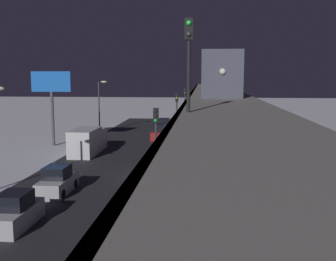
# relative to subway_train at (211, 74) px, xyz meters

# --- Properties ---
(ground_plane) EXTENTS (240.00, 240.00, 0.00)m
(ground_plane) POSITION_rel_subway_train_xyz_m (6.00, 32.59, -8.60)
(ground_plane) COLOR white
(avenue_asphalt) EXTENTS (11.00, 89.14, 0.01)m
(avenue_asphalt) POSITION_rel_subway_train_xyz_m (10.33, 32.59, -8.59)
(avenue_asphalt) COLOR #28282D
(avenue_asphalt) RESTS_ON ground_plane
(elevated_railway) EXTENTS (5.00, 89.14, 6.82)m
(elevated_railway) POSITION_rel_subway_train_xyz_m (0.09, 32.59, -2.72)
(elevated_railway) COLOR gray
(elevated_railway) RESTS_ON ground_plane
(subway_train) EXTENTS (2.94, 74.07, 3.40)m
(subway_train) POSITION_rel_subway_train_xyz_m (0.00, 0.00, 0.00)
(subway_train) COLOR #4C5160
(subway_train) RESTS_ON elevated_railway
(rail_signal) EXTENTS (0.36, 0.41, 4.00)m
(rail_signal) POSITION_rel_subway_train_xyz_m (1.95, 47.33, 0.95)
(rail_signal) COLOR black
(rail_signal) RESTS_ON elevated_railway
(sedan_silver) EXTENTS (1.91, 4.27, 1.97)m
(sedan_silver) POSITION_rel_subway_train_xyz_m (11.73, 37.67, -7.81)
(sedan_silver) COLOR #B2B2B7
(sedan_silver) RESTS_ON ground_plane
(sedan_red) EXTENTS (1.80, 4.37, 1.97)m
(sedan_red) POSITION_rel_subway_train_xyz_m (7.13, 5.81, -7.80)
(sedan_red) COLOR #A51E1E
(sedan_red) RESTS_ON ground_plane
(sedan_red_2) EXTENTS (1.80, 4.27, 1.97)m
(sedan_red_2) POSITION_rel_subway_train_xyz_m (7.13, 12.83, -7.80)
(sedan_red_2) COLOR #A51E1E
(sedan_red_2) RESTS_ON ground_plane
(sedan_silver_2) EXTENTS (1.80, 4.06, 1.97)m
(sedan_silver_2) POSITION_rel_subway_train_xyz_m (11.73, 44.17, -7.80)
(sedan_silver_2) COLOR #B2B2B7
(sedan_silver_2) RESTS_ON ground_plane
(box_truck) EXTENTS (2.40, 7.40, 2.80)m
(box_truck) POSITION_rel_subway_train_xyz_m (13.73, 23.31, -7.25)
(box_truck) COLOR silver
(box_truck) RESTS_ON ground_plane
(traffic_light_near) EXTENTS (0.32, 0.44, 6.40)m
(traffic_light_near) POSITION_rel_subway_train_xyz_m (4.23, 40.25, -4.40)
(traffic_light_near) COLOR #2D2D2D
(traffic_light_near) RESTS_ON ground_plane
(traffic_light_mid) EXTENTS (0.32, 0.44, 6.40)m
(traffic_light_mid) POSITION_rel_subway_train_xyz_m (4.23, 20.61, -4.40)
(traffic_light_mid) COLOR #2D2D2D
(traffic_light_mid) RESTS_ON ground_plane
(traffic_light_far) EXTENTS (0.32, 0.44, 6.40)m
(traffic_light_far) POSITION_rel_subway_train_xyz_m (4.23, 0.97, -4.40)
(traffic_light_far) COLOR #2D2D2D
(traffic_light_far) RESTS_ON ground_plane
(commercial_billboard) EXTENTS (4.80, 0.36, 8.90)m
(commercial_billboard) POSITION_rel_subway_train_xyz_m (19.31, 18.93, -1.77)
(commercial_billboard) COLOR #4C4C51
(commercial_billboard) RESTS_ON ground_plane
(street_lamp_far) EXTENTS (1.35, 0.44, 7.65)m
(street_lamp_far) POSITION_rel_subway_train_xyz_m (16.41, 7.59, -3.78)
(street_lamp_far) COLOR #38383D
(street_lamp_far) RESTS_ON ground_plane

